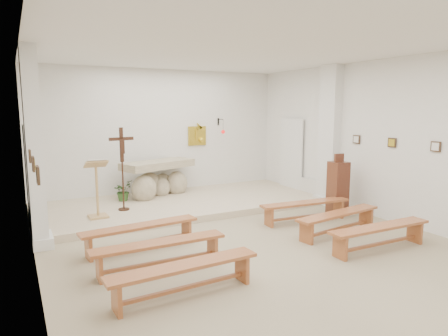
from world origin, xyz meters
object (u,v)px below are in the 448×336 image
lectern (97,189)px  bench_right_front (305,207)px  crucifix_stand (122,163)px  bench_left_front (141,231)px  bench_left_second (159,249)px  bench_left_third (185,272)px  bench_right_second (338,218)px  bench_right_third (380,232)px  donation_pedestal (338,187)px  altar (158,181)px

lectern → bench_right_front: bearing=-26.4°
crucifix_stand → bench_left_front: crucifix_stand is taller
lectern → bench_left_second: 2.95m
bench_right_front → bench_left_third: bearing=-146.4°
crucifix_stand → bench_left_third: 4.38m
bench_right_second → bench_left_third: 3.78m
bench_right_front → bench_right_third: bearing=-85.1°
bench_left_second → bench_left_third: (0.00, -1.00, 0.00)m
crucifix_stand → bench_right_front: 4.17m
bench_left_second → bench_right_third: (3.65, -1.00, 0.00)m
lectern → bench_right_front: (4.02, -1.89, -0.45)m
donation_pedestal → bench_right_second: bearing=-129.0°
crucifix_stand → bench_right_third: crucifix_stand is taller
crucifix_stand → lectern: bearing=-159.1°
altar → donation_pedestal: 4.60m
donation_pedestal → bench_left_second: donation_pedestal is taller
crucifix_stand → bench_right_third: bearing=-61.7°
altar → bench_left_front: 3.70m
bench_right_second → bench_right_third: bearing=-97.8°
donation_pedestal → bench_left_front: (-4.76, -0.19, -0.29)m
donation_pedestal → bench_right_front: bearing=-166.2°
bench_right_second → crucifix_stand: bearing=128.1°
bench_left_second → bench_right_second: 3.65m
donation_pedestal → bench_left_third: size_ratio=0.67×
bench_left_front → bench_right_front: bearing=-5.5°
donation_pedestal → bench_right_third: size_ratio=0.68×
lectern → bench_left_third: size_ratio=0.61×
crucifix_stand → bench_left_front: size_ratio=0.89×
donation_pedestal → bench_left_third: donation_pedestal is taller
bench_left_third → bench_right_third: size_ratio=1.00×
altar → lectern: 2.38m
crucifix_stand → bench_left_front: (-0.27, -2.28, -0.90)m
donation_pedestal → bench_right_front: size_ratio=0.67×
altar → bench_left_third: bearing=-124.4°
bench_left_second → bench_left_third: size_ratio=0.99×
bench_right_second → bench_left_third: bearing=-172.5°
lectern → crucifix_stand: (0.64, 0.38, 0.46)m
altar → bench_left_third: altar is taller
crucifix_stand → bench_right_front: size_ratio=0.89×
bench_right_third → lectern: bearing=137.2°
altar → bench_right_third: bearing=-87.2°
bench_right_second → donation_pedestal: bearing=39.3°
crucifix_stand → bench_right_second: 4.79m
bench_left_second → bench_right_third: 3.78m
lectern → bench_right_front: lectern is taller
lectern → bench_left_front: size_ratio=0.60×
donation_pedestal → bench_right_third: 2.47m
donation_pedestal → bench_right_third: bearing=-112.9°
donation_pedestal → bench_right_second: donation_pedestal is taller
bench_left_third → bench_right_third: bearing=-2.7°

